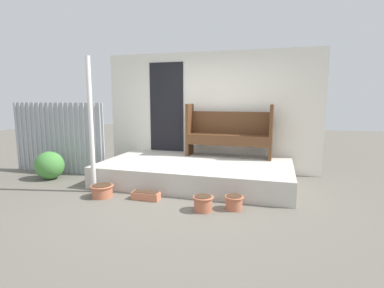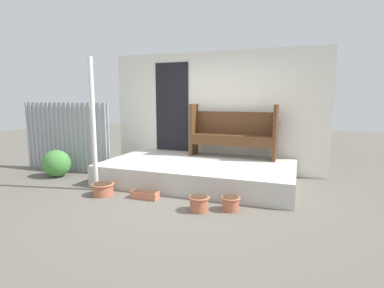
% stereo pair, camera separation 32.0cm
% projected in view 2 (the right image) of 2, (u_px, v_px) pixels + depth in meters
% --- Properties ---
extents(ground_plane, '(24.00, 24.00, 0.00)m').
position_uv_depth(ground_plane, '(182.00, 198.00, 4.87)').
color(ground_plane, '#666056').
extents(porch_slab, '(3.58, 2.02, 0.39)m').
position_uv_depth(porch_slab, '(199.00, 172.00, 5.79)').
color(porch_slab, beige).
rests_on(porch_slab, ground_plane).
extents(house_wall, '(4.78, 0.08, 2.60)m').
position_uv_depth(house_wall, '(212.00, 112.00, 6.60)').
color(house_wall, white).
rests_on(house_wall, ground_plane).
extents(fence_corrugated, '(2.25, 0.05, 1.51)m').
position_uv_depth(fence_corrugated, '(66.00, 137.00, 6.61)').
color(fence_corrugated, '#9EA3A8').
rests_on(fence_corrugated, ground_plane).
extents(support_post, '(0.08, 0.08, 2.28)m').
position_uv_depth(support_post, '(93.00, 125.00, 5.12)').
color(support_post, silver).
rests_on(support_post, ground_plane).
extents(bench, '(1.77, 0.44, 1.10)m').
position_uv_depth(bench, '(233.00, 131.00, 6.17)').
color(bench, '#54331C').
rests_on(bench, porch_slab).
extents(flower_pot_left, '(0.38, 0.38, 0.20)m').
position_uv_depth(flower_pot_left, '(103.00, 189.00, 4.99)').
color(flower_pot_left, '#B76647').
rests_on(flower_pot_left, ground_plane).
extents(flower_pot_middle, '(0.30, 0.30, 0.22)m').
position_uv_depth(flower_pot_middle, '(199.00, 203.00, 4.28)').
color(flower_pot_middle, '#B76647').
rests_on(flower_pot_middle, ground_plane).
extents(flower_pot_right, '(0.28, 0.28, 0.21)m').
position_uv_depth(flower_pot_right, '(231.00, 203.00, 4.31)').
color(flower_pot_right, '#B76647').
rests_on(flower_pot_right, ground_plane).
extents(planter_box_rect, '(0.45, 0.18, 0.13)m').
position_uv_depth(planter_box_rect, '(145.00, 195.00, 4.83)').
color(planter_box_rect, '#C67251').
rests_on(planter_box_rect, ground_plane).
extents(shrub_by_fence, '(0.58, 0.52, 0.56)m').
position_uv_depth(shrub_by_fence, '(57.00, 163.00, 6.15)').
color(shrub_by_fence, '#478C3D').
rests_on(shrub_by_fence, ground_plane).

